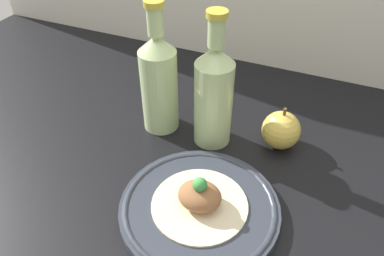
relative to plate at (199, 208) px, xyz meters
The scene contains 6 objects.
ground_plane 6.80cm from the plate, 148.27° to the left, with size 180.00×110.00×4.00cm, color black.
plate is the anchor object (origin of this frame).
plated_food 2.50cm from the plate, ahead, with size 16.89×16.89×6.60cm.
cider_bottle_left 28.20cm from the plate, 131.61° to the left, with size 7.86×7.86×28.74cm.
cider_bottle_right 22.82cm from the plate, 104.77° to the left, with size 7.86×7.86×28.74cm.
apple 24.98cm from the plate, 69.40° to the left, with size 8.04×8.04×9.58cm.
Camera 1 is at (20.47, -42.20, 53.45)cm, focal length 35.00 mm.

